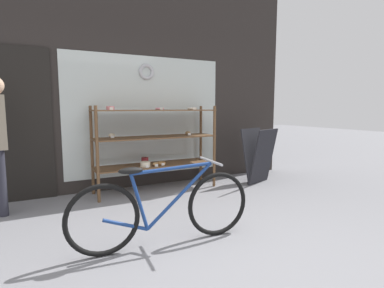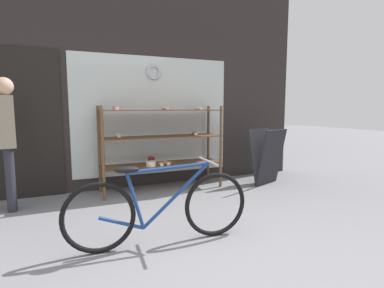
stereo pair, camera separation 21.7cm
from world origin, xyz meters
The scene contains 5 objects.
ground_plane centered at (0.00, 0.00, 0.00)m, with size 30.00×30.00×0.00m, color gray.
storefront_facade centered at (-0.03, 2.80, 1.93)m, with size 5.80×0.13×3.97m.
display_case centered at (0.22, 2.41, 0.79)m, with size 1.88×0.50×1.31m.
bicycle centered at (-0.38, 0.59, 0.35)m, with size 1.76×0.46×0.78m.
sandwich_board centered at (1.94, 2.04, 0.47)m, with size 0.68×0.55×0.92m.
Camera 1 is at (-1.37, -1.92, 1.28)m, focal length 28.00 mm.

